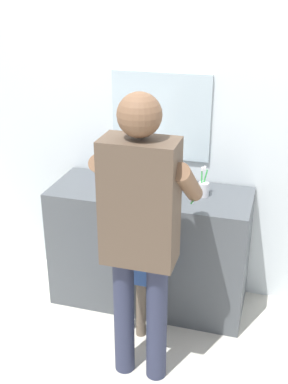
# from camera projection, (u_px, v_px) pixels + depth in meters

# --- Properties ---
(ground_plane) EXTENTS (14.00, 14.00, 0.00)m
(ground_plane) POSITION_uv_depth(u_px,v_px,m) (138.00, 322.00, 3.45)
(ground_plane) COLOR silver
(back_wall) EXTENTS (4.40, 0.10, 2.70)m
(back_wall) POSITION_uv_depth(u_px,v_px,m) (163.00, 113.00, 3.45)
(back_wall) COLOR silver
(back_wall) RESTS_ON ground
(vanity_cabinet) EXTENTS (1.38, 0.54, 0.88)m
(vanity_cabinet) POSITION_uv_depth(u_px,v_px,m) (150.00, 247.00, 3.53)
(vanity_cabinet) COLOR #4C5156
(vanity_cabinet) RESTS_ON ground
(sink_basin) EXTENTS (0.39, 0.39, 0.11)m
(sink_basin) POSITION_uv_depth(u_px,v_px,m) (149.00, 184.00, 3.31)
(sink_basin) COLOR silver
(sink_basin) RESTS_ON vanity_cabinet
(faucet) EXTENTS (0.18, 0.14, 0.18)m
(faucet) POSITION_uv_depth(u_px,v_px,m) (158.00, 169.00, 3.51)
(faucet) COLOR #B7BABF
(faucet) RESTS_ON vanity_cabinet
(toothbrush_cup) EXTENTS (0.07, 0.07, 0.21)m
(toothbrush_cup) POSITION_uv_depth(u_px,v_px,m) (204.00, 189.00, 3.26)
(toothbrush_cup) COLOR silver
(toothbrush_cup) RESTS_ON vanity_cabinet
(soap_bottle) EXTENTS (0.06, 0.06, 0.17)m
(soap_bottle) POSITION_uv_depth(u_px,v_px,m) (101.00, 172.00, 3.49)
(soap_bottle) COLOR #B27FC6
(soap_bottle) RESTS_ON vanity_cabinet
(child_toddler) EXTENTS (0.29, 0.29, 0.94)m
(child_toddler) POSITION_uv_depth(u_px,v_px,m) (133.00, 261.00, 3.13)
(child_toddler) COLOR #6B5B4C
(child_toddler) RESTS_ON ground
(adult_parent) EXTENTS (0.54, 0.56, 1.73)m
(adult_parent) POSITION_uv_depth(u_px,v_px,m) (141.00, 220.00, 2.63)
(adult_parent) COLOR #2D334C
(adult_parent) RESTS_ON ground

